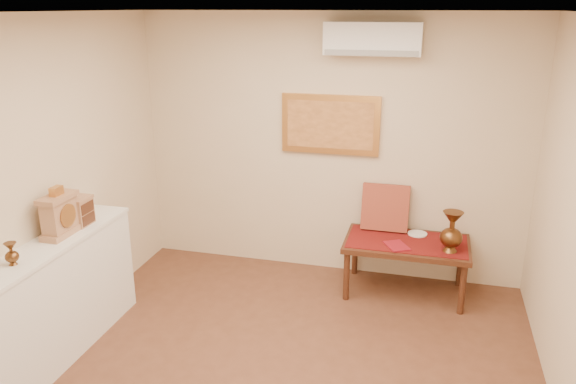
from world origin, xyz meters
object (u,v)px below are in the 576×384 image
(mantel_clock, at_px, (60,215))
(wooden_chest, at_px, (80,211))
(brass_urn_tall, at_px, (452,227))
(display_ledge, at_px, (47,306))
(low_table, at_px, (406,248))

(mantel_clock, height_order, wooden_chest, mantel_clock)
(brass_urn_tall, distance_m, display_ledge, 3.55)
(brass_urn_tall, height_order, mantel_clock, mantel_clock)
(brass_urn_tall, relative_size, low_table, 0.40)
(display_ledge, bearing_deg, low_table, 35.10)
(mantel_clock, relative_size, wooden_chest, 1.68)
(display_ledge, bearing_deg, wooden_chest, 88.19)
(brass_urn_tall, xyz_separation_m, low_table, (-0.40, 0.14, -0.31))
(display_ledge, height_order, wooden_chest, wooden_chest)
(brass_urn_tall, relative_size, wooden_chest, 1.94)
(wooden_chest, xyz_separation_m, low_table, (2.66, 1.35, -0.62))
(mantel_clock, bearing_deg, display_ledge, -90.04)
(display_ledge, distance_m, mantel_clock, 0.73)
(brass_urn_tall, relative_size, mantel_clock, 1.16)
(wooden_chest, relative_size, low_table, 0.20)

